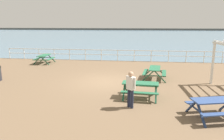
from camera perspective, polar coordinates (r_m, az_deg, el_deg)
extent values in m
cube|color=brown|center=(13.80, -1.71, -3.51)|extent=(30.00, 24.00, 0.20)
cube|color=slate|center=(65.98, 5.46, 9.32)|extent=(142.00, 90.00, 0.01)
cube|color=#4C4C47|center=(108.93, 6.21, 10.58)|extent=(142.00, 6.00, 1.80)
cube|color=white|center=(21.12, 1.52, 5.32)|extent=(23.00, 0.06, 0.06)
cube|color=white|center=(21.18, 1.52, 4.05)|extent=(23.00, 0.05, 0.05)
cylinder|color=white|center=(25.08, -25.70, 4.02)|extent=(0.07, 0.07, 1.05)
cylinder|color=white|center=(24.23, -22.43, 4.06)|extent=(0.07, 0.07, 1.05)
cylinder|color=white|center=(23.46, -18.92, 4.08)|extent=(0.07, 0.07, 1.05)
cylinder|color=white|center=(22.79, -15.20, 4.09)|extent=(0.07, 0.07, 1.05)
cylinder|color=white|center=(22.22, -11.27, 4.08)|extent=(0.07, 0.07, 1.05)
cylinder|color=white|center=(21.76, -7.15, 4.04)|extent=(0.07, 0.07, 1.05)
cylinder|color=white|center=(21.41, -2.87, 3.99)|extent=(0.07, 0.07, 1.05)
cylinder|color=white|center=(21.19, 1.52, 3.91)|extent=(0.07, 0.07, 1.05)
cylinder|color=white|center=(21.09, 5.97, 3.80)|extent=(0.07, 0.07, 1.05)
cylinder|color=white|center=(21.13, 10.44, 3.68)|extent=(0.07, 0.07, 1.05)
cylinder|color=white|center=(21.28, 14.86, 3.53)|extent=(0.07, 0.07, 1.05)
cylinder|color=white|center=(21.57, 19.20, 3.36)|extent=(0.07, 0.07, 1.05)
cylinder|color=white|center=(21.97, 23.39, 3.18)|extent=(0.07, 0.07, 1.05)
cylinder|color=white|center=(22.48, 27.42, 2.99)|extent=(0.07, 0.07, 1.05)
cube|color=#286B47|center=(14.50, 11.37, 0.50)|extent=(0.91, 1.87, 0.05)
cube|color=#286B47|center=(14.61, 8.90, -0.52)|extent=(0.47, 1.82, 0.04)
cube|color=#286B47|center=(14.56, 13.76, -0.78)|extent=(0.47, 1.82, 0.04)
cube|color=#1E5035|center=(15.36, 10.06, -0.20)|extent=(0.80, 0.17, 0.79)
cube|color=#1E5035|center=(15.34, 12.85, -0.35)|extent=(0.80, 0.17, 0.79)
cube|color=#1E5035|center=(15.34, 11.46, -0.11)|extent=(1.50, 0.23, 0.04)
cube|color=#1E5035|center=(13.85, 9.60, -1.59)|extent=(0.80, 0.17, 0.79)
cube|color=#1E5035|center=(13.82, 12.70, -1.76)|extent=(0.80, 0.17, 0.79)
cube|color=#1E5035|center=(13.82, 11.16, -1.49)|extent=(1.50, 0.23, 0.04)
cube|color=#286B47|center=(20.77, -17.70, 3.76)|extent=(0.76, 1.82, 0.05)
cube|color=#286B47|center=(21.06, -19.20, 2.95)|extent=(0.32, 1.81, 0.04)
cube|color=#286B47|center=(20.58, -16.05, 2.95)|extent=(0.32, 1.81, 0.04)
cube|color=#1E5035|center=(21.68, -17.76, 3.10)|extent=(0.79, 0.11, 0.79)
cube|color=#1E5035|center=(21.40, -15.91, 3.11)|extent=(0.79, 0.11, 0.79)
cube|color=#1E5035|center=(21.53, -16.85, 3.22)|extent=(1.50, 0.11, 0.04)
cube|color=#1E5035|center=(20.27, -19.45, 2.36)|extent=(0.79, 0.11, 0.79)
cube|color=#1E5035|center=(19.97, -17.50, 2.35)|extent=(0.79, 0.11, 0.79)
cube|color=#1E5035|center=(20.11, -18.49, 2.48)|extent=(1.50, 0.11, 0.04)
cube|color=#334C84|center=(9.37, 25.94, -7.27)|extent=(1.92, 1.13, 0.05)
cube|color=#334C84|center=(9.96, 23.84, -7.76)|extent=(1.81, 0.70, 0.04)
cube|color=navy|center=(9.41, 20.44, -9.12)|extent=(0.28, 0.79, 0.79)
cube|color=navy|center=(8.81, 22.71, -10.82)|extent=(0.28, 0.79, 0.79)
cube|color=navy|center=(9.09, 21.55, -9.68)|extent=(0.43, 1.47, 0.04)
cube|color=#286B47|center=(10.82, 7.61, -3.50)|extent=(1.84, 0.82, 0.05)
cube|color=#286B47|center=(11.50, 7.76, -4.09)|extent=(1.81, 0.38, 0.04)
cube|color=#286B47|center=(10.32, 7.34, -6.04)|extent=(1.81, 0.38, 0.04)
cube|color=#1E5035|center=(11.27, 11.65, -4.98)|extent=(0.13, 0.80, 0.79)
cube|color=#1E5035|center=(10.56, 11.67, -6.19)|extent=(0.13, 0.80, 0.79)
cube|color=#1E5035|center=(10.90, 11.67, -5.34)|extent=(0.16, 1.50, 0.04)
cube|color=#1E5035|center=(11.35, 3.73, -4.61)|extent=(0.13, 0.80, 0.79)
cube|color=#1E5035|center=(10.64, 3.21, -5.79)|extent=(0.13, 0.80, 0.79)
cube|color=#1E5035|center=(10.98, 3.48, -4.96)|extent=(0.16, 1.50, 0.04)
cylinder|color=#1E2338|center=(9.64, 4.55, -7.48)|extent=(0.14, 0.14, 0.85)
cylinder|color=#1E2338|center=(9.53, 5.36, -7.74)|extent=(0.14, 0.14, 0.85)
cube|color=white|center=(9.36, 5.04, -3.50)|extent=(0.40, 0.38, 0.58)
cylinder|color=white|center=(9.50, 4.04, -3.07)|extent=(0.09, 0.09, 0.52)
cylinder|color=white|center=(9.22, 6.07, -3.60)|extent=(0.09, 0.09, 0.52)
sphere|color=tan|center=(9.26, 5.08, -1.09)|extent=(0.23, 0.23, 0.23)
cube|color=white|center=(14.41, 25.32, 1.47)|extent=(0.12, 0.12, 2.50)
cube|color=white|center=(13.23, 27.60, 6.11)|extent=(0.29, 2.44, 0.12)
cube|color=white|center=(13.22, 27.66, 6.63)|extent=(0.26, 2.56, 0.04)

